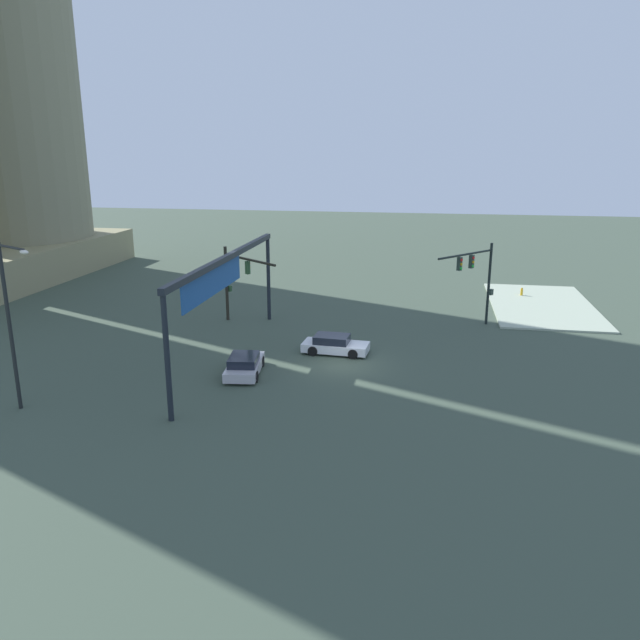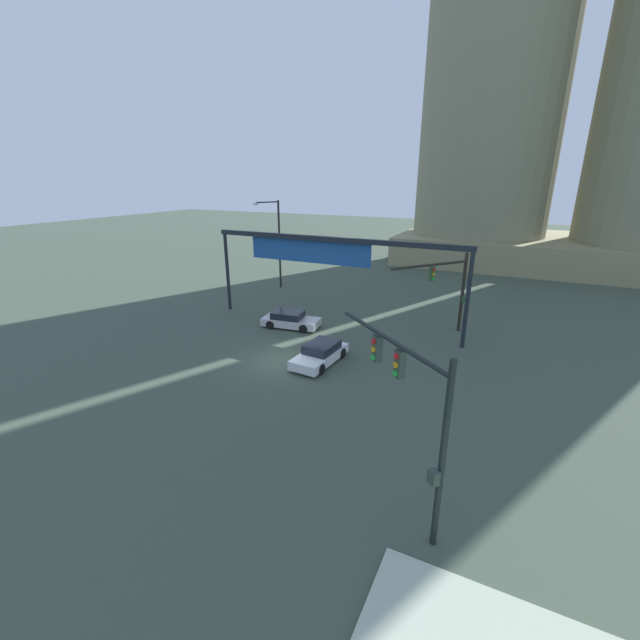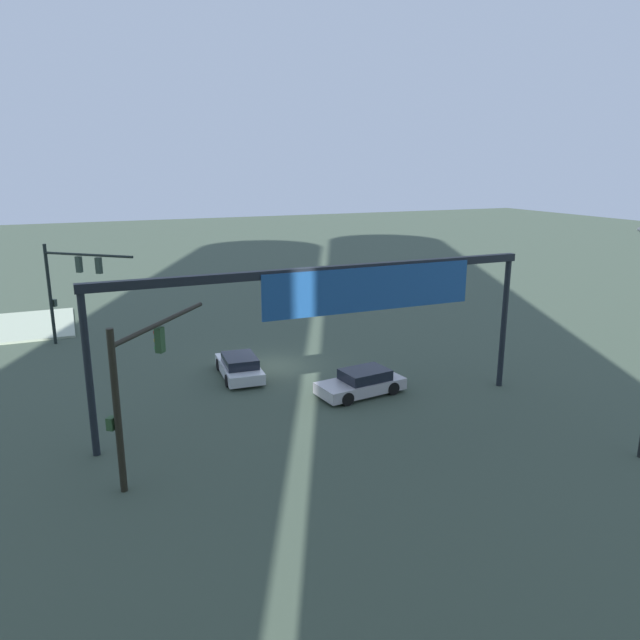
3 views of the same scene
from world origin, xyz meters
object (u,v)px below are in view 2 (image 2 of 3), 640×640
traffic_signal_opposite_side (412,398)px  streetlamp_curved_arm (277,238)px  sedan_car_approaching (290,320)px  sedan_car_waiting_far (320,354)px  traffic_signal_near_corner (449,282)px

traffic_signal_opposite_side → streetlamp_curved_arm: size_ratio=0.72×
sedan_car_approaching → sedan_car_waiting_far: size_ratio=1.02×
traffic_signal_near_corner → streetlamp_curved_arm: 18.70m
traffic_signal_opposite_side → sedan_car_approaching: traffic_signal_opposite_side is taller
traffic_signal_near_corner → traffic_signal_opposite_side: 17.86m
sedan_car_waiting_far → traffic_signal_near_corner: bearing=149.0°
sedan_car_approaching → sedan_car_waiting_far: 6.70m
streetlamp_curved_arm → sedan_car_waiting_far: (11.83, -14.33, -4.44)m
traffic_signal_opposite_side → sedan_car_approaching: size_ratio=1.40×
traffic_signal_opposite_side → sedan_car_approaching: 19.16m
traffic_signal_near_corner → streetlamp_curved_arm: bearing=-69.8°
traffic_signal_opposite_side → sedan_car_waiting_far: 12.67m
traffic_signal_near_corner → streetlamp_curved_arm: size_ratio=0.67×
streetlamp_curved_arm → sedan_car_waiting_far: streetlamp_curved_arm is taller
streetlamp_curved_arm → sedan_car_waiting_far: bearing=67.4°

